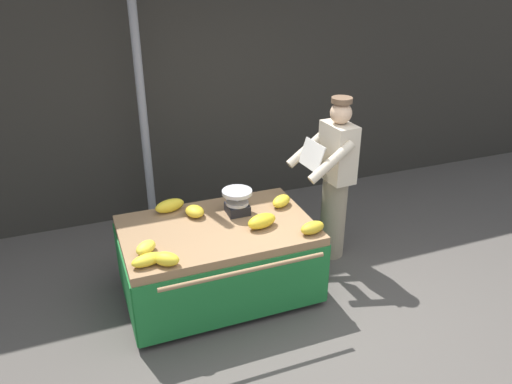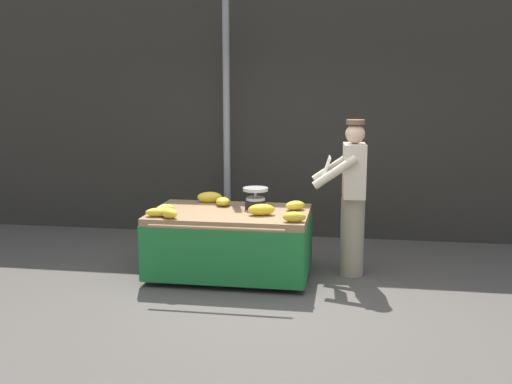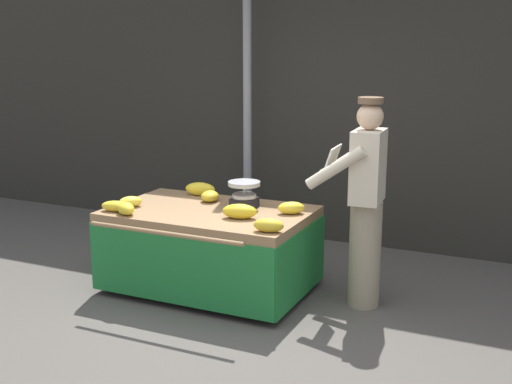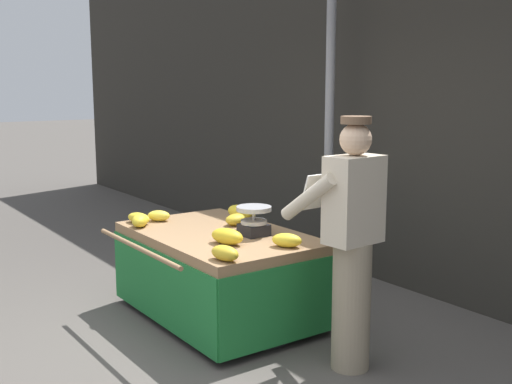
# 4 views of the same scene
# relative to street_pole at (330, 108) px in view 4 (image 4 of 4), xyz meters

# --- Properties ---
(ground_plane) EXTENTS (60.00, 60.00, 0.00)m
(ground_plane) POSITION_rel_street_pole_xyz_m (0.89, -2.31, -1.69)
(ground_plane) COLOR #514C47
(back_wall) EXTENTS (16.00, 0.24, 3.46)m
(back_wall) POSITION_rel_street_pole_xyz_m (0.89, 0.47, 0.04)
(back_wall) COLOR #2D2B26
(back_wall) RESTS_ON ground
(street_pole) EXTENTS (0.09, 0.09, 3.39)m
(street_pole) POSITION_rel_street_pole_xyz_m (0.00, 0.00, 0.00)
(street_pole) COLOR gray
(street_pole) RESTS_ON ground
(banana_cart) EXTENTS (1.72, 1.29, 0.73)m
(banana_cart) POSITION_rel_street_pole_xyz_m (0.35, -1.49, -1.16)
(banana_cart) COLOR #93704C
(banana_cart) RESTS_ON ground
(weighing_scale) EXTENTS (0.28, 0.28, 0.23)m
(weighing_scale) POSITION_rel_street_pole_xyz_m (0.60, -1.31, -0.85)
(weighing_scale) COLOR black
(weighing_scale) RESTS_ON banana_cart
(banana_bunch_0) EXTENTS (0.32, 0.23, 0.12)m
(banana_bunch_0) POSITION_rel_street_pole_xyz_m (0.71, -1.64, -0.91)
(banana_bunch_0) COLOR gold
(banana_bunch_0) RESTS_ON banana_cart
(banana_bunch_1) EXTENTS (0.28, 0.18, 0.09)m
(banana_bunch_1) POSITION_rel_street_pole_xyz_m (-0.34, -1.87, -0.92)
(banana_bunch_1) COLOR yellow
(banana_bunch_1) RESTS_ON banana_cart
(banana_bunch_2) EXTENTS (0.25, 0.23, 0.11)m
(banana_bunch_2) POSITION_rel_street_pole_xyz_m (-0.21, -1.93, -0.91)
(banana_bunch_2) COLOR yellow
(banana_bunch_2) RESTS_ON banana_cart
(banana_bunch_3) EXTENTS (0.21, 0.25, 0.10)m
(banana_bunch_3) POSITION_rel_street_pole_xyz_m (0.21, -1.23, -0.92)
(banana_bunch_3) COLOR gold
(banana_bunch_3) RESTS_ON banana_cart
(banana_bunch_4) EXTENTS (0.25, 0.17, 0.11)m
(banana_bunch_4) POSITION_rel_street_pole_xyz_m (1.08, -1.90, -0.91)
(banana_bunch_4) COLOR gold
(banana_bunch_4) RESTS_ON banana_cart
(banana_bunch_5) EXTENTS (0.26, 0.24, 0.10)m
(banana_bunch_5) POSITION_rel_street_pole_xyz_m (1.04, -1.33, -0.91)
(banana_bunch_5) COLOR yellow
(banana_bunch_5) RESTS_ON banana_cart
(banana_bunch_6) EXTENTS (0.23, 0.23, 0.09)m
(banana_bunch_6) POSITION_rel_street_pole_xyz_m (-0.32, -1.69, -0.92)
(banana_bunch_6) COLOR yellow
(banana_bunch_6) RESTS_ON banana_cart
(banana_bunch_7) EXTENTS (0.30, 0.16, 0.13)m
(banana_bunch_7) POSITION_rel_street_pole_xyz_m (0.01, -1.06, -0.90)
(banana_bunch_7) COLOR yellow
(banana_bunch_7) RESTS_ON banana_cart
(vendor_person) EXTENTS (0.60, 0.54, 1.71)m
(vendor_person) POSITION_rel_street_pole_xyz_m (1.65, -1.26, -0.82)
(vendor_person) COLOR gray
(vendor_person) RESTS_ON ground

